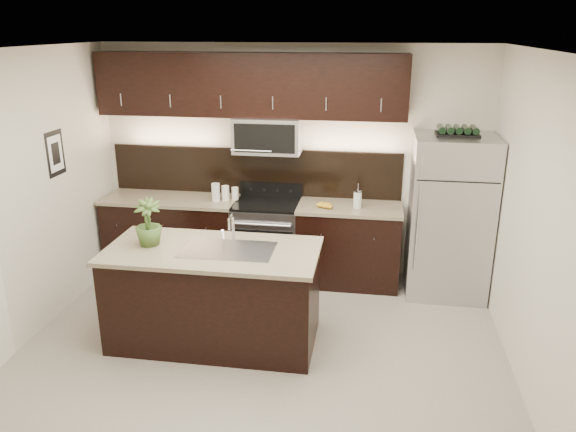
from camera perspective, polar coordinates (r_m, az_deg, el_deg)
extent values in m
plane|color=gray|center=(5.34, -2.89, -13.86)|extent=(4.50, 4.50, 0.00)
cube|color=beige|center=(6.64, 0.42, 5.50)|extent=(4.50, 0.02, 2.70)
cube|color=beige|center=(3.00, -11.26, -12.33)|extent=(4.50, 0.02, 2.70)
cube|color=beige|center=(5.65, -26.09, 1.13)|extent=(0.02, 4.00, 2.70)
cube|color=beige|center=(4.83, 23.97, -1.36)|extent=(0.02, 4.00, 2.70)
cube|color=white|center=(4.50, -3.47, 16.48)|extent=(4.50, 4.00, 0.02)
cube|color=black|center=(6.18, -22.54, 5.89)|extent=(0.01, 0.32, 0.46)
cube|color=white|center=(6.18, -22.51, 5.89)|extent=(0.00, 0.24, 0.36)
cube|color=black|center=(6.97, -11.58, -2.00)|extent=(1.57, 0.62, 0.90)
cube|color=black|center=(6.56, 6.16, -3.05)|extent=(1.16, 0.62, 0.90)
cube|color=#B2B2B7|center=(6.66, -2.12, -2.59)|extent=(0.76, 0.62, 0.90)
cube|color=black|center=(6.51, -2.17, 1.22)|extent=(0.76, 0.60, 0.03)
cube|color=#B6AE88|center=(6.82, -11.83, 1.70)|extent=(1.59, 0.65, 0.04)
cube|color=#B6AE88|center=(6.40, 6.30, 0.86)|extent=(1.18, 0.65, 0.04)
cube|color=black|center=(6.74, -3.44, 4.53)|extent=(3.49, 0.02, 0.56)
cube|color=#B2B2B7|center=(6.42, -2.07, 8.21)|extent=(0.76, 0.40, 0.40)
cube|color=black|center=(6.42, -3.91, 13.14)|extent=(3.49, 0.33, 0.70)
cube|color=black|center=(5.39, -7.49, -8.17)|extent=(1.90, 0.90, 0.90)
cube|color=#B6AE88|center=(5.19, -7.71, -3.54)|extent=(1.96, 0.96, 0.04)
cube|color=silver|center=(5.14, -6.12, -3.39)|extent=(0.84, 0.50, 0.01)
cylinder|color=silver|center=(5.29, -5.58, -1.40)|extent=(0.03, 0.03, 0.24)
cylinder|color=silver|center=(5.18, -5.83, -0.10)|extent=(0.02, 0.14, 0.02)
cylinder|color=silver|center=(5.13, -6.00, -0.88)|extent=(0.02, 0.02, 0.10)
cube|color=#B2B2B7|center=(6.40, 16.05, -0.04)|extent=(0.86, 0.78, 1.78)
cube|color=black|center=(6.18, 16.81, 7.94)|extent=(0.44, 0.27, 0.03)
cylinder|color=black|center=(6.15, 15.30, 8.52)|extent=(0.07, 0.25, 0.07)
cylinder|color=black|center=(6.16, 16.08, 8.47)|extent=(0.07, 0.25, 0.07)
cylinder|color=black|center=(6.17, 16.86, 8.41)|extent=(0.07, 0.25, 0.07)
cylinder|color=black|center=(6.18, 17.64, 8.36)|extent=(0.07, 0.25, 0.07)
cylinder|color=black|center=(6.19, 18.41, 8.30)|extent=(0.07, 0.25, 0.07)
imported|color=#3C5A24|center=(5.32, -14.04, -0.63)|extent=(0.32, 0.32, 0.44)
cylinder|color=silver|center=(6.56, -7.35, 2.40)|extent=(0.10, 0.10, 0.21)
cylinder|color=white|center=(6.58, -6.37, 2.33)|extent=(0.09, 0.09, 0.17)
cylinder|color=white|center=(6.59, -5.40, 2.29)|extent=(0.08, 0.08, 0.15)
cylinder|color=silver|center=(6.31, 7.07, 1.64)|extent=(0.09, 0.09, 0.18)
cylinder|color=silver|center=(6.28, 7.11, 2.52)|extent=(0.10, 0.10, 0.02)
cylinder|color=silver|center=(6.27, 7.13, 2.92)|extent=(0.01, 0.01, 0.07)
ellipsoid|color=gold|center=(6.32, 3.41, 1.21)|extent=(0.24, 0.22, 0.06)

